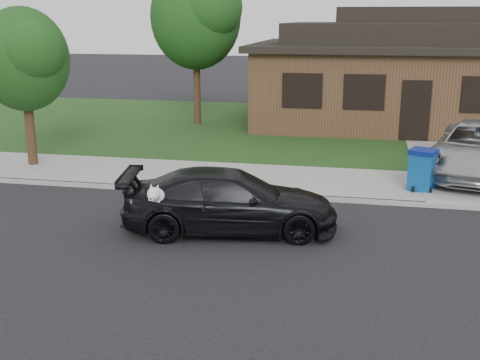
# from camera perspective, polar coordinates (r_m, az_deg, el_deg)

# --- Properties ---
(ground) EXTENTS (120.00, 120.00, 0.00)m
(ground) POSITION_cam_1_polar(r_m,az_deg,el_deg) (11.89, 0.37, -6.51)
(ground) COLOR black
(ground) RESTS_ON ground
(sidewalk) EXTENTS (60.00, 3.00, 0.12)m
(sidewalk) POSITION_cam_1_polar(r_m,az_deg,el_deg) (16.56, 3.69, -0.02)
(sidewalk) COLOR gray
(sidewalk) RESTS_ON ground
(curb) EXTENTS (60.00, 0.12, 0.12)m
(curb) POSITION_cam_1_polar(r_m,az_deg,el_deg) (15.13, 2.92, -1.48)
(curb) COLOR gray
(curb) RESTS_ON ground
(lawn) EXTENTS (60.00, 13.00, 0.13)m
(lawn) POSITION_cam_1_polar(r_m,az_deg,el_deg) (24.33, 6.28, 4.84)
(lawn) COLOR #193814
(lawn) RESTS_ON ground
(driveway) EXTENTS (4.50, 13.00, 0.14)m
(driveway) POSITION_cam_1_polar(r_m,az_deg,el_deg) (21.64, 21.54, 2.58)
(driveway) COLOR gray
(driveway) RESTS_ON ground
(sedan) EXTENTS (4.75, 2.57, 1.31)m
(sedan) POSITION_cam_1_polar(r_m,az_deg,el_deg) (12.65, -1.01, -2.02)
(sedan) COLOR black
(sedan) RESTS_ON ground
(minivan) EXTENTS (3.68, 5.64, 1.44)m
(minivan) POSITION_cam_1_polar(r_m,az_deg,el_deg) (17.94, 21.78, 2.73)
(minivan) COLOR #A9ACB1
(minivan) RESTS_ON driveway
(recycling_bin) EXTENTS (0.82, 0.82, 1.05)m
(recycling_bin) POSITION_cam_1_polar(r_m,az_deg,el_deg) (15.98, 16.89, 0.97)
(recycling_bin) COLOR navy
(recycling_bin) RESTS_ON sidewalk
(house) EXTENTS (12.60, 8.60, 4.65)m
(house) POSITION_cam_1_polar(r_m,az_deg,el_deg) (26.01, 15.77, 9.64)
(house) COLOR #422B1C
(house) RESTS_ON ground
(tree_0) EXTENTS (3.78, 3.60, 6.34)m
(tree_0) POSITION_cam_1_polar(r_m,az_deg,el_deg) (24.58, -3.92, 15.35)
(tree_0) COLOR #332114
(tree_0) RESTS_ON ground
(tree_2) EXTENTS (2.73, 2.60, 4.59)m
(tree_2) POSITION_cam_1_polar(r_m,az_deg,el_deg) (18.60, -19.66, 10.85)
(tree_2) COLOR #332114
(tree_2) RESTS_ON ground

